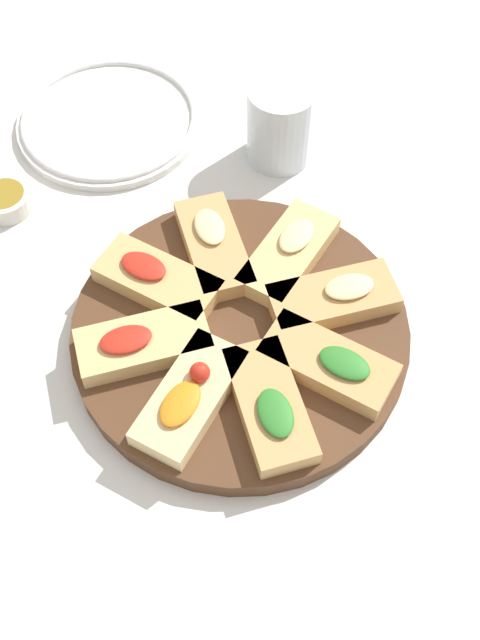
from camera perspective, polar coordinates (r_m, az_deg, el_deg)
name	(u,v)px	position (r m, az deg, el deg)	size (l,w,h in m)	color
ground_plane	(240,338)	(0.79, 0.00, -1.35)	(3.00, 3.00, 0.00)	silver
serving_board	(240,332)	(0.78, 0.00, -0.90)	(0.35, 0.35, 0.02)	#51331E
focaccia_slice_0	(289,253)	(0.81, 3.75, 5.13)	(0.14, 0.13, 0.03)	#DBB775
focaccia_slice_1	(214,245)	(0.81, -2.02, 5.73)	(0.14, 0.08, 0.03)	tan
focaccia_slice_2	(157,279)	(0.79, -6.35, 3.09)	(0.13, 0.14, 0.03)	tan
focaccia_slice_3	(143,343)	(0.75, -7.44, -1.75)	(0.08, 0.14, 0.03)	#DBB775
focaccia_slice_4	(190,396)	(0.71, -3.84, -5.83)	(0.14, 0.12, 0.04)	#E5C689
focaccia_slice_5	(270,405)	(0.71, 2.30, -6.50)	(0.14, 0.08, 0.03)	tan
focaccia_slice_6	(329,363)	(0.74, 6.80, -3.28)	(0.13, 0.14, 0.03)	tan
focaccia_slice_7	(334,298)	(0.78, 7.17, 1.70)	(0.07, 0.14, 0.03)	tan
plate_left	(109,120)	(1.00, -9.92, 14.76)	(0.24, 0.24, 0.02)	white
water_glass	(280,124)	(0.92, 3.09, 14.70)	(0.08, 0.08, 0.10)	silver
dipping_bowl	(5,200)	(0.93, -17.47, 8.73)	(0.06, 0.06, 0.02)	silver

